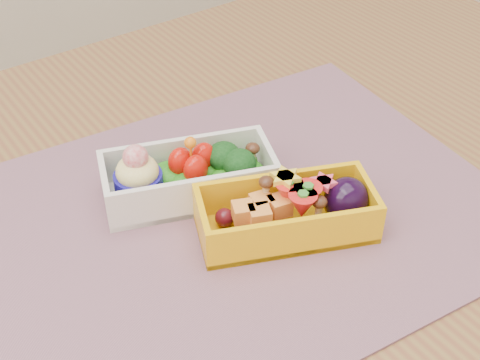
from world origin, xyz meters
TOP-DOWN VIEW (x-y plane):
  - table at (0.00, 0.00)m, footprint 1.20×0.80m
  - placemat at (-0.02, -0.03)m, footprint 0.58×0.46m
  - bento_white at (-0.05, 0.02)m, footprint 0.19×0.14m
  - bento_yellow at (0.00, -0.08)m, footprint 0.19×0.14m

SIDE VIEW (x-z plane):
  - table at x=0.00m, z-range 0.28..1.03m
  - placemat at x=-0.02m, z-range 0.75..0.75m
  - bento_white at x=-0.05m, z-range 0.74..0.81m
  - bento_yellow at x=0.00m, z-range 0.75..0.81m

